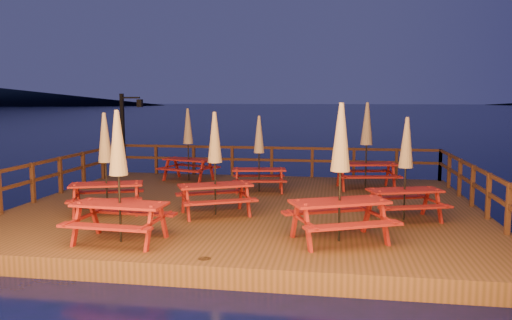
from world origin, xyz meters
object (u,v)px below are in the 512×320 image
object	(u,v)px
lamp_post	(127,126)
picnic_table_1	(259,152)
picnic_table_2	(106,162)
picnic_table_0	(215,162)

from	to	relation	value
lamp_post	picnic_table_1	distance (m)	6.01
picnic_table_1	picnic_table_2	distance (m)	4.77
picnic_table_1	picnic_table_2	bearing A→B (deg)	-143.04
lamp_post	picnic_table_1	bearing A→B (deg)	-26.06
picnic_table_0	picnic_table_1	world-z (taller)	picnic_table_0
picnic_table_0	picnic_table_2	world-z (taller)	picnic_table_0
lamp_post	picnic_table_2	size ratio (longest dim) A/B	1.21
lamp_post	picnic_table_0	bearing A→B (deg)	-50.67
lamp_post	picnic_table_2	distance (m)	6.46
lamp_post	picnic_table_1	world-z (taller)	lamp_post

